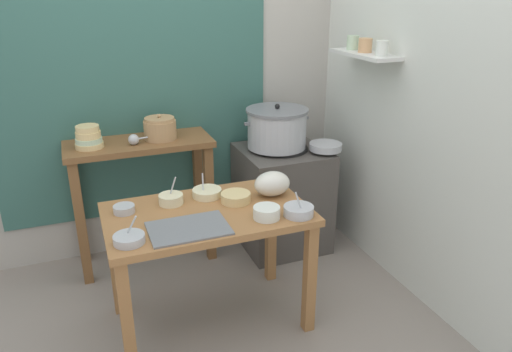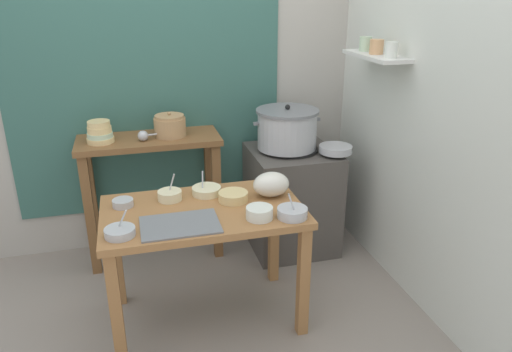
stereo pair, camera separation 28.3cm
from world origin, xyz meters
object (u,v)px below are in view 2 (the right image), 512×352
prep_bowl_2 (292,212)px  prep_bowl_5 (259,212)px  prep_table (204,226)px  clay_pot (170,126)px  wide_pan (336,149)px  serving_tray (180,225)px  prep_bowl_6 (170,195)px  steamer_pot (287,129)px  back_shelf_table (151,168)px  ladle (145,136)px  stove_block (291,199)px  plastic_bag (271,184)px  prep_bowl_4 (123,203)px  prep_bowl_3 (207,190)px  bowl_stack_enamel (100,133)px  prep_bowl_1 (120,232)px  prep_bowl_0 (233,196)px

prep_bowl_2 → prep_bowl_5: prep_bowl_2 is taller
prep_table → clay_pot: clay_pot is taller
prep_table → wide_pan: wide_pan is taller
serving_tray → prep_bowl_6: 0.34m
steamer_pot → back_shelf_table: bearing=173.4°
ladle → steamer_pot: bearing=-2.7°
stove_block → steamer_pot: 0.54m
prep_table → prep_bowl_5: prep_bowl_5 is taller
serving_tray → plastic_bag: 0.61m
steamer_pot → clay_pot: bearing=172.2°
prep_bowl_6 → wide_pan: bearing=17.4°
plastic_bag → prep_bowl_6: 0.59m
wide_pan → prep_bowl_4: 1.50m
back_shelf_table → prep_bowl_3: size_ratio=5.64×
bowl_stack_enamel → prep_bowl_1: bearing=-84.4°
steamer_pot → prep_bowl_2: steamer_pot is taller
prep_bowl_1 → prep_bowl_4: size_ratio=1.31×
back_shelf_table → prep_bowl_6: bearing=-84.2°
clay_pot → plastic_bag: size_ratio=1.01×
wide_pan → prep_bowl_1: 1.64m
prep_table → serving_tray: bearing=-130.3°
stove_block → prep_table: bearing=-137.6°
prep_table → prep_bowl_1: 0.50m
serving_tray → prep_bowl_0: 0.40m
prep_bowl_2 → prep_bowl_5: size_ratio=1.14×
wide_pan → prep_bowl_6: prep_bowl_6 is taller
stove_block → prep_bowl_4: (-1.19, -0.56, 0.36)m
stove_block → prep_bowl_6: 1.13m
wide_pan → prep_bowl_0: (-0.84, -0.48, -0.06)m
prep_bowl_0 → back_shelf_table: bearing=118.3°
ladle → prep_bowl_2: (0.70, -0.99, -0.19)m
prep_table → stove_block: (0.77, 0.70, -0.23)m
bowl_stack_enamel → prep_bowl_0: 1.06m
prep_bowl_0 → prep_bowl_4: bearing=172.0°
ladle → prep_bowl_3: ladle is taller
bowl_stack_enamel → wide_pan: bowl_stack_enamel is taller
prep_bowl_3 → prep_bowl_4: bearing=-174.6°
prep_bowl_0 → prep_bowl_2: 0.38m
prep_bowl_5 → prep_table: bearing=144.1°
prep_bowl_0 → prep_bowl_6: bearing=163.1°
wide_pan → prep_bowl_4: bearing=-164.8°
steamer_pot → wide_pan: 0.37m
plastic_bag → prep_bowl_1: bearing=-162.5°
prep_table → steamer_pot: bearing=44.8°
prep_bowl_0 → prep_bowl_5: 0.27m
serving_tray → prep_bowl_2: prep_bowl_2 is taller
clay_pot → serving_tray: bearing=-93.6°
plastic_bag → wide_pan: plastic_bag is taller
plastic_bag → prep_bowl_2: same height
wide_pan → prep_bowl_6: (-1.18, -0.37, -0.05)m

